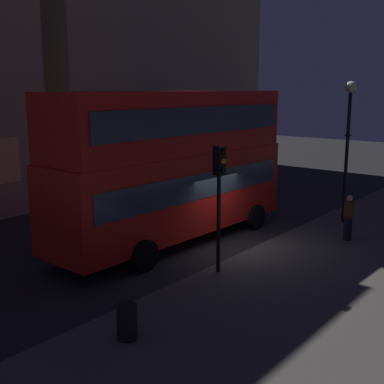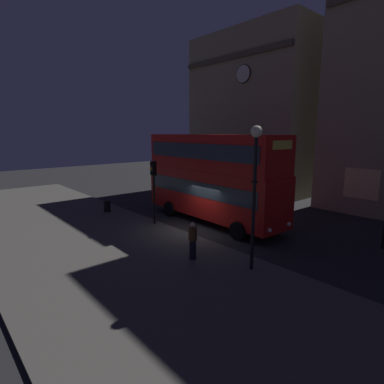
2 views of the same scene
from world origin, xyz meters
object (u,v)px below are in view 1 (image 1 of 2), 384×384
at_px(traffic_light_far_side, 240,138).
at_px(street_lamp, 349,124).
at_px(litter_bin, 127,322).
at_px(double_decker_bus, 173,160).
at_px(traffic_light_near_kerb, 219,183).
at_px(pedestrian, 348,217).

relative_size(traffic_light_far_side, street_lamp, 0.73).
xyz_separation_m(traffic_light_far_side, litter_bin, (-15.33, -7.19, -2.52)).
distance_m(street_lamp, litter_bin, 13.24).
bearing_deg(double_decker_bus, litter_bin, -145.59).
relative_size(double_decker_bus, litter_bin, 12.97).
bearing_deg(traffic_light_far_side, street_lamp, 74.70).
xyz_separation_m(traffic_light_far_side, street_lamp, (-2.62, -6.97, 1.16)).
xyz_separation_m(double_decker_bus, traffic_light_far_side, (8.96, 3.07, -0.06)).
distance_m(traffic_light_near_kerb, street_lamp, 8.16).
bearing_deg(street_lamp, traffic_light_near_kerb, 175.47).
distance_m(double_decker_bus, traffic_light_far_side, 9.47).
bearing_deg(pedestrian, traffic_light_near_kerb, -49.95).
distance_m(traffic_light_far_side, pedestrian, 9.75).
distance_m(traffic_light_far_side, litter_bin, 17.12).
relative_size(traffic_light_near_kerb, traffic_light_far_side, 0.91).
bearing_deg(traffic_light_near_kerb, pedestrian, -15.61).
height_order(double_decker_bus, pedestrian, double_decker_bus).
bearing_deg(double_decker_bus, traffic_light_far_side, 20.39).
xyz_separation_m(double_decker_bus, street_lamp, (6.34, -3.90, 1.10)).
relative_size(traffic_light_near_kerb, litter_bin, 4.80).
height_order(double_decker_bus, traffic_light_near_kerb, double_decker_bus).
bearing_deg(traffic_light_far_side, litter_bin, 30.43).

